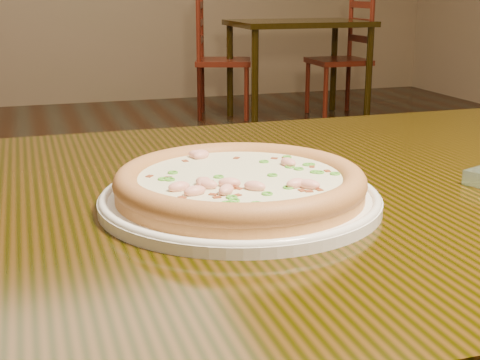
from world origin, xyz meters
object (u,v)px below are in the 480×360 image
object	(u,v)px
pizza	(240,183)
chair_d	(345,60)
bg_table_right	(298,33)
plate	(240,198)
hero_table	(317,258)
chair_c	(216,61)

from	to	relation	value
pizza	chair_d	xyz separation A→B (m)	(2.21, 4.13, -0.34)
bg_table_right	plate	bearing A→B (deg)	-113.62
plate	pizza	distance (m)	0.02
hero_table	bg_table_right	distance (m)	4.37
bg_table_right	chair_c	distance (m)	0.67
pizza	hero_table	bearing A→B (deg)	22.66
hero_table	chair_d	bearing A→B (deg)	62.91
pizza	bg_table_right	bearing A→B (deg)	66.38
pizza	bg_table_right	xyz separation A→B (m)	(1.79, 4.09, -0.12)
plate	pizza	world-z (taller)	pizza
plate	bg_table_right	distance (m)	4.46
bg_table_right	chair_c	bearing A→B (deg)	151.52
pizza	bg_table_right	distance (m)	4.46
chair_d	hero_table	bearing A→B (deg)	-117.09
pizza	chair_c	xyz separation A→B (m)	(1.23, 4.39, -0.34)
hero_table	bg_table_right	world-z (taller)	same
hero_table	plate	xyz separation A→B (m)	(-0.12, -0.05, 0.11)
pizza	chair_c	bearing A→B (deg)	74.37
plate	bg_table_right	bearing A→B (deg)	66.38
bg_table_right	chair_d	distance (m)	0.47
hero_table	bg_table_right	size ratio (longest dim) A/B	1.20
plate	chair_d	bearing A→B (deg)	61.88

